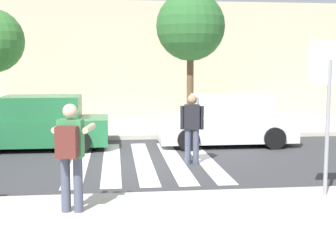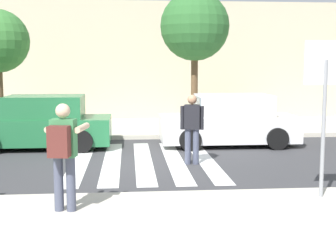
% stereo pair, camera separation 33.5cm
% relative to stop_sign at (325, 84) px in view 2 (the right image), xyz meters
% --- Properties ---
extents(ground_plane, '(120.00, 120.00, 0.00)m').
position_rel_stop_sign_xyz_m(ground_plane, '(-3.02, 3.77, -2.14)').
color(ground_plane, '#38383A').
extents(sidewalk_far, '(60.00, 4.80, 0.14)m').
position_rel_stop_sign_xyz_m(sidewalk_far, '(-3.02, 9.77, -2.07)').
color(sidewalk_far, beige).
rests_on(sidewalk_far, ground).
extents(building_facade_far, '(56.00, 4.00, 5.10)m').
position_rel_stop_sign_xyz_m(building_facade_far, '(-3.02, 14.17, 0.41)').
color(building_facade_far, beige).
rests_on(building_facade_far, ground).
extents(crosswalk_stripe_0, '(0.44, 5.20, 0.01)m').
position_rel_stop_sign_xyz_m(crosswalk_stripe_0, '(-4.62, 3.97, -2.14)').
color(crosswalk_stripe_0, silver).
rests_on(crosswalk_stripe_0, ground).
extents(crosswalk_stripe_1, '(0.44, 5.20, 0.01)m').
position_rel_stop_sign_xyz_m(crosswalk_stripe_1, '(-3.82, 3.97, -2.14)').
color(crosswalk_stripe_1, silver).
rests_on(crosswalk_stripe_1, ground).
extents(crosswalk_stripe_2, '(0.44, 5.20, 0.01)m').
position_rel_stop_sign_xyz_m(crosswalk_stripe_2, '(-3.02, 3.97, -2.14)').
color(crosswalk_stripe_2, silver).
rests_on(crosswalk_stripe_2, ground).
extents(crosswalk_stripe_3, '(0.44, 5.20, 0.01)m').
position_rel_stop_sign_xyz_m(crosswalk_stripe_3, '(-2.22, 3.97, -2.14)').
color(crosswalk_stripe_3, silver).
rests_on(crosswalk_stripe_3, ground).
extents(crosswalk_stripe_4, '(0.44, 5.20, 0.01)m').
position_rel_stop_sign_xyz_m(crosswalk_stripe_4, '(-1.42, 3.97, -2.14)').
color(crosswalk_stripe_4, silver).
rests_on(crosswalk_stripe_4, ground).
extents(stop_sign, '(0.76, 0.08, 2.74)m').
position_rel_stop_sign_xyz_m(stop_sign, '(0.00, 0.00, 0.00)').
color(stop_sign, gray).
rests_on(stop_sign, sidewalk_near).
extents(photographer_with_backpack, '(0.67, 0.91, 1.72)m').
position_rel_stop_sign_xyz_m(photographer_with_backpack, '(-4.41, -0.47, -0.97)').
color(photographer_with_backpack, '#474C60').
rests_on(photographer_with_backpack, sidewalk_near).
extents(pedestrian_crossing, '(0.57, 0.31, 1.72)m').
position_rel_stop_sign_xyz_m(pedestrian_crossing, '(-1.83, 3.49, -1.16)').
color(pedestrian_crossing, '#474C60').
rests_on(pedestrian_crossing, ground).
extents(parked_car_green, '(4.10, 1.92, 1.55)m').
position_rel_stop_sign_xyz_m(parked_car_green, '(-5.93, 6.07, -1.41)').
color(parked_car_green, '#236B3D').
rests_on(parked_car_green, ground).
extents(parked_car_white, '(4.10, 1.92, 1.55)m').
position_rel_stop_sign_xyz_m(parked_car_white, '(-0.33, 6.07, -1.41)').
color(parked_car_white, white).
rests_on(parked_car_white, ground).
extents(street_tree_center, '(2.39, 2.39, 4.83)m').
position_rel_stop_sign_xyz_m(street_tree_center, '(-1.07, 8.49, 1.60)').
color(street_tree_center, brown).
rests_on(street_tree_center, sidewalk_far).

